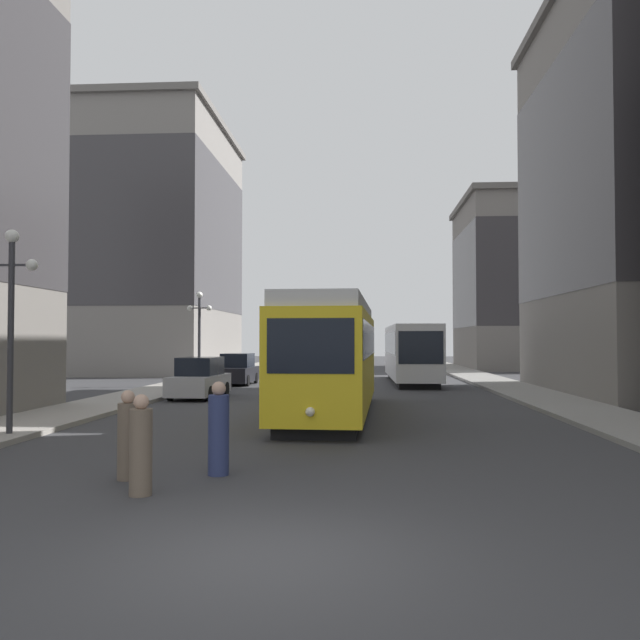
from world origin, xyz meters
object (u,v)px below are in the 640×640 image
Objects in this scene: pedestrian_on_sidewalk at (219,431)px; parked_car_left_near at (200,379)px; streetcar at (332,354)px; parked_car_left_mid at (237,370)px; pedestrian_crossing_far at (141,448)px; pedestrian_crossing_near at (128,438)px; lamp_post_left_far at (199,323)px; transit_bus at (411,351)px; lamp_post_left_near at (11,299)px.

parked_car_left_near is at bearing 124.79° from pedestrian_on_sidewalk.
parked_car_left_mid is (-6.26, 15.25, -1.26)m from streetcar.
pedestrian_crossing_far is (3.63, -18.40, -0.06)m from parked_car_left_near.
pedestrian_crossing_far is at bearing -100.11° from streetcar.
lamp_post_left_far is (-4.87, 24.65, 2.80)m from pedestrian_crossing_near.
pedestrian_crossing_far is (0.66, -1.20, 0.01)m from pedestrian_crossing_near.
pedestrian_crossing_far is 0.32× the size of lamp_post_left_far.
streetcar is 18.15m from transit_bus.
transit_bus is at bearing 63.07° from lamp_post_left_near.
pedestrian_on_sidewalk is at bearing -91.11° from pedestrian_crossing_far.
parked_car_left_mid is 21.67m from lamp_post_left_near.
parked_car_left_near is 1.07× the size of parked_car_left_mid.
lamp_post_left_near reaches higher than pedestrian_crossing_near.
pedestrian_crossing_far is 8.59m from lamp_post_left_near.
parked_car_left_near is 8.16m from lamp_post_left_far.
parked_car_left_mid is at bearing 119.61° from pedestrian_on_sidewalk.
parked_car_left_near is (-10.22, -11.35, -1.10)m from transit_bus.
pedestrian_crossing_near is 25.29m from lamp_post_left_far.
lamp_post_left_near is (-12.12, -23.85, 1.73)m from transit_bus.
parked_car_left_mid is 25.98m from pedestrian_on_sidewalk.
lamp_post_left_near is at bearing -93.79° from parked_car_left_mid.
parked_car_left_mid is at bearing -55.18° from pedestrian_crossing_far.
lamp_post_left_near is at bearing 21.45° from pedestrian_crossing_near.
parked_car_left_mid reaches higher than pedestrian_on_sidewalk.
pedestrian_crossing_near is at bearing -104.68° from streetcar.
streetcar is 1.02× the size of transit_bus.
streetcar reaches higher than pedestrian_on_sidewalk.
parked_car_left_mid is 2.58× the size of pedestrian_crossing_near.
lamp_post_left_near is 1.03× the size of lamp_post_left_far.
transit_bus is 7.10× the size of pedestrian_on_sidewalk.
streetcar is 16.53m from parked_car_left_mid.
parked_car_left_near is (-6.26, 6.36, -1.26)m from streetcar.
transit_bus reaches higher than pedestrian_crossing_near.
pedestrian_crossing_far is 0.31× the size of lamp_post_left_near.
transit_bus is at bearing -38.79° from pedestrian_crossing_near.
pedestrian_crossing_near is at bearing -82.23° from parked_car_left_mid.
lamp_post_left_near is (-4.87, 4.70, 2.91)m from pedestrian_crossing_near.
parked_car_left_near is 18.76m from pedestrian_crossing_far.
transit_bus is 29.48m from pedestrian_crossing_near.
streetcar is at bearing -41.41° from pedestrian_crossing_near.
lamp_post_left_far is at bearing -162.81° from transit_bus.
pedestrian_on_sidewalk is 25.13m from lamp_post_left_far.
lamp_post_left_far is (-12.12, -3.90, 1.63)m from transit_bus.
pedestrian_crossing_near is (-7.25, -28.55, -1.18)m from transit_bus.
streetcar reaches higher than parked_car_left_mid.
lamp_post_left_near is at bearing -140.81° from streetcar.
pedestrian_on_sidewalk is at bearing -97.14° from streetcar.
streetcar is 16.10m from lamp_post_left_far.
streetcar reaches higher than pedestrian_crossing_near.
transit_bus is 2.78× the size of parked_car_left_near.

